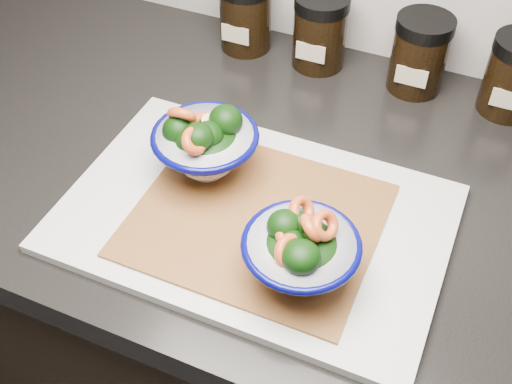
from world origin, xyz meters
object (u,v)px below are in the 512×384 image
at_px(cutting_board, 254,218).
at_px(bowl_right, 300,252).
at_px(bowl_left, 205,144).
at_px(spice_jar_a, 246,14).
at_px(spice_jar_b, 320,31).
at_px(spice_jar_c, 420,54).

distance_m(cutting_board, bowl_right, 0.12).
relative_size(bowl_left, spice_jar_a, 1.16).
bearing_deg(bowl_right, spice_jar_b, 106.80).
height_order(cutting_board, spice_jar_a, spice_jar_a).
bearing_deg(spice_jar_c, cutting_board, -107.63).
xyz_separation_m(spice_jar_b, spice_jar_c, (0.15, 0.00, 0.00)).
distance_m(bowl_left, spice_jar_c, 0.36).
bearing_deg(bowl_left, spice_jar_b, 82.08).
bearing_deg(spice_jar_b, cutting_board, -82.96).
relative_size(cutting_board, bowl_right, 3.59).
distance_m(bowl_right, spice_jar_a, 0.47).
height_order(cutting_board, bowl_right, bowl_right).
bearing_deg(spice_jar_b, spice_jar_c, 0.00).
bearing_deg(spice_jar_a, cutting_board, -64.30).
relative_size(spice_jar_b, spice_jar_c, 1.00).
height_order(bowl_right, spice_jar_c, bowl_right).
xyz_separation_m(bowl_right, spice_jar_c, (0.03, 0.41, 0.00)).
relative_size(cutting_board, spice_jar_b, 3.98).
distance_m(cutting_board, spice_jar_b, 0.35).
distance_m(bowl_left, spice_jar_a, 0.31).
height_order(bowl_left, bowl_right, bowl_left).
height_order(spice_jar_b, spice_jar_c, same).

